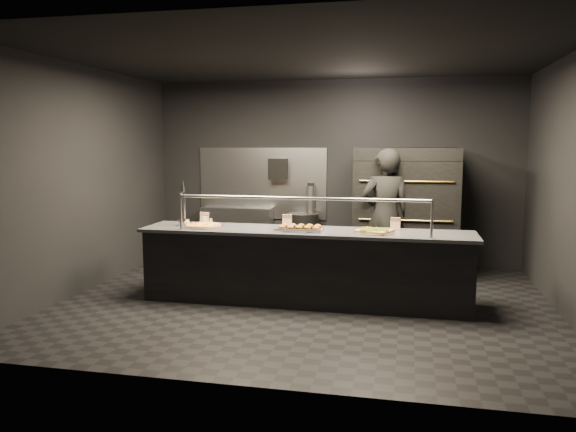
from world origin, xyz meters
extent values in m
plane|color=black|center=(0.00, 0.00, 0.00)|extent=(6.00, 6.00, 0.00)
plane|color=black|center=(0.00, 0.00, 3.00)|extent=(6.00, 6.00, 0.00)
cube|color=black|center=(0.00, 2.50, 1.50)|extent=(6.00, 0.04, 3.00)
cube|color=black|center=(0.00, -2.50, 1.50)|extent=(6.00, 0.04, 3.00)
cube|color=black|center=(-3.00, 0.00, 1.50)|extent=(0.04, 5.00, 3.00)
cube|color=black|center=(3.00, 0.00, 1.50)|extent=(0.04, 5.00, 3.00)
cube|color=#99999E|center=(-1.20, 2.48, 1.30)|extent=(2.20, 0.02, 1.20)
cube|color=black|center=(0.00, 0.00, 0.44)|extent=(4.00, 0.70, 0.88)
cube|color=#37373C|center=(0.00, 0.00, 0.90)|extent=(4.10, 0.78, 0.04)
cylinder|color=#99999E|center=(-1.50, -0.30, 1.15)|extent=(0.03, 0.03, 0.45)
cylinder|color=#99999E|center=(1.50, -0.30, 1.15)|extent=(0.03, 0.03, 0.45)
cylinder|color=#99999E|center=(0.00, -0.30, 1.34)|extent=(3.00, 0.04, 0.04)
cube|color=black|center=(1.20, 1.90, 0.30)|extent=(1.50, 1.15, 0.60)
cube|color=black|center=(1.20, 1.90, 0.90)|extent=(1.50, 1.20, 0.55)
cube|color=black|center=(1.20, 1.90, 1.45)|extent=(1.50, 1.20, 0.55)
cube|color=black|center=(1.20, 1.90, 1.82)|extent=(1.50, 1.20, 0.18)
cylinder|color=gold|center=(1.20, 1.28, 0.90)|extent=(1.30, 0.02, 0.02)
cylinder|color=gold|center=(1.20, 1.28, 1.45)|extent=(1.30, 0.02, 0.02)
cube|color=#99999E|center=(-1.60, 2.32, 0.45)|extent=(1.20, 0.35, 0.90)
cube|color=black|center=(-0.90, 2.39, 1.55)|extent=(0.30, 0.20, 0.35)
cylinder|color=#B2B2B7|center=(-0.35, 2.40, 1.05)|extent=(0.14, 0.14, 0.45)
cube|color=black|center=(-0.35, 2.40, 1.30)|extent=(0.10, 0.06, 0.06)
cylinder|color=silver|center=(-1.60, 0.02, 0.96)|extent=(0.16, 0.16, 0.09)
cylinder|color=silver|center=(-1.60, 0.02, 1.16)|extent=(0.06, 0.06, 0.40)
cylinder|color=silver|center=(-1.60, -0.07, 1.34)|extent=(0.02, 0.11, 0.02)
cone|color=black|center=(-1.60, 0.02, 1.44)|extent=(0.06, 0.06, 0.16)
cylinder|color=silver|center=(-1.32, -0.02, 0.93)|extent=(0.52, 0.52, 0.01)
cylinder|color=#B5823A|center=(-1.32, -0.02, 0.94)|extent=(0.45, 0.45, 0.02)
cylinder|color=#FFC353|center=(-1.32, -0.02, 0.95)|extent=(0.39, 0.39, 0.01)
cube|color=silver|center=(-0.10, -0.06, 0.93)|extent=(0.55, 0.47, 0.02)
ellipsoid|color=#A67123|center=(-0.26, -0.14, 0.97)|extent=(0.09, 0.09, 0.06)
ellipsoid|color=#A67123|center=(-0.26, 0.02, 0.97)|extent=(0.09, 0.09, 0.06)
ellipsoid|color=#A67123|center=(-0.15, -0.14, 0.97)|extent=(0.09, 0.09, 0.06)
ellipsoid|color=#A67123|center=(-0.15, 0.02, 0.97)|extent=(0.09, 0.09, 0.06)
ellipsoid|color=#A67123|center=(-0.05, -0.14, 0.97)|extent=(0.09, 0.09, 0.06)
ellipsoid|color=#A67123|center=(-0.05, 0.02, 0.97)|extent=(0.09, 0.09, 0.06)
ellipsoid|color=#A67123|center=(0.06, -0.14, 0.97)|extent=(0.09, 0.09, 0.06)
ellipsoid|color=#A67123|center=(0.06, 0.02, 0.97)|extent=(0.09, 0.09, 0.06)
cube|color=silver|center=(0.00, -0.05, 0.93)|extent=(0.46, 0.34, 0.02)
ellipsoid|color=#A67123|center=(-0.16, -0.13, 0.97)|extent=(0.09, 0.09, 0.05)
ellipsoid|color=#A67123|center=(-0.16, 0.03, 0.97)|extent=(0.09, 0.09, 0.05)
ellipsoid|color=#A67123|center=(-0.05, -0.13, 0.97)|extent=(0.09, 0.09, 0.05)
ellipsoid|color=#A67123|center=(-0.05, 0.03, 0.97)|extent=(0.09, 0.09, 0.05)
ellipsoid|color=#A67123|center=(0.05, -0.13, 0.97)|extent=(0.09, 0.09, 0.05)
ellipsoid|color=#A67123|center=(0.05, 0.03, 0.97)|extent=(0.09, 0.09, 0.05)
ellipsoid|color=#A67123|center=(0.16, -0.13, 0.97)|extent=(0.09, 0.09, 0.05)
ellipsoid|color=#A67123|center=(0.16, 0.03, 0.97)|extent=(0.09, 0.09, 0.05)
cylinder|color=silver|center=(0.85, -0.04, 0.93)|extent=(0.48, 0.48, 0.01)
cube|color=#B5823A|center=(0.85, -0.04, 0.94)|extent=(0.48, 0.46, 0.02)
cube|color=#FFC353|center=(0.85, -0.04, 0.95)|extent=(0.46, 0.43, 0.01)
cube|color=#488823|center=(0.85, -0.04, 0.96)|extent=(0.43, 0.41, 0.01)
cylinder|color=silver|center=(-1.40, 0.23, 0.97)|extent=(0.06, 0.06, 0.10)
cylinder|color=silver|center=(-1.30, 0.23, 0.96)|extent=(0.04, 0.04, 0.08)
cube|color=white|center=(-1.41, 0.28, 1.00)|extent=(0.12, 0.04, 0.15)
cube|color=white|center=(-0.29, 0.28, 1.00)|extent=(0.12, 0.04, 0.15)
cube|color=white|center=(1.09, 0.28, 1.00)|extent=(0.12, 0.04, 0.15)
cylinder|color=black|center=(-0.45, 2.22, 0.42)|extent=(0.50, 0.50, 0.84)
imported|color=black|center=(0.92, 1.24, 0.95)|extent=(0.78, 0.59, 1.91)
camera|label=1|loc=(1.24, -6.71, 1.99)|focal=35.00mm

